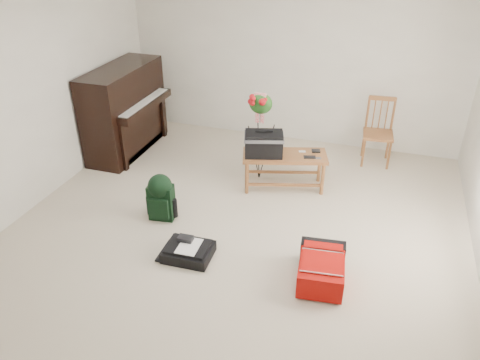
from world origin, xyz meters
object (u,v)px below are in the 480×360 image
(black_duffel, at_px, (188,251))
(green_backpack, at_px, (161,195))
(flower_stand, at_px, (260,137))
(dining_chair, at_px, (378,132))
(bench, at_px, (271,146))
(piano, at_px, (126,112))
(red_suitcase, at_px, (322,266))

(black_duffel, height_order, green_backpack, green_backpack)
(black_duffel, height_order, flower_stand, flower_stand)
(dining_chair, relative_size, black_duffel, 1.86)
(green_backpack, bearing_deg, dining_chair, 37.86)
(dining_chair, height_order, flower_stand, flower_stand)
(dining_chair, xyz_separation_m, green_backpack, (-2.25, -2.25, -0.14))
(bench, distance_m, flower_stand, 0.24)
(black_duffel, bearing_deg, green_backpack, 133.45)
(piano, relative_size, red_suitcase, 2.23)
(bench, height_order, dining_chair, dining_chair)
(dining_chair, bearing_deg, bench, -143.31)
(dining_chair, distance_m, flower_stand, 1.74)
(red_suitcase, relative_size, flower_stand, 0.55)
(dining_chair, height_order, red_suitcase, dining_chair)
(bench, bearing_deg, red_suitcase, -75.45)
(piano, height_order, flower_stand, piano)
(black_duffel, bearing_deg, piano, 129.66)
(flower_stand, bearing_deg, piano, 178.29)
(red_suitcase, xyz_separation_m, green_backpack, (-1.93, 0.45, 0.17))
(piano, bearing_deg, flower_stand, -6.38)
(green_backpack, bearing_deg, red_suitcase, -20.22)
(black_duffel, bearing_deg, flower_stand, 80.62)
(piano, xyz_separation_m, black_duffel, (1.86, -2.07, -0.53))
(green_backpack, height_order, flower_stand, flower_stand)
(piano, relative_size, flower_stand, 1.23)
(red_suitcase, bearing_deg, flower_stand, 116.73)
(dining_chair, distance_m, green_backpack, 3.18)
(bench, bearing_deg, flower_stand, 123.50)
(dining_chair, relative_size, red_suitcase, 1.37)
(bench, distance_m, dining_chair, 1.69)
(piano, relative_size, green_backpack, 2.65)
(dining_chair, xyz_separation_m, black_duffel, (-1.67, -2.80, -0.38))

